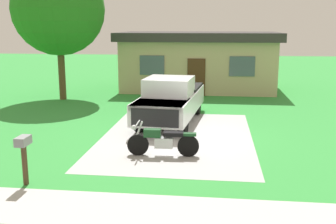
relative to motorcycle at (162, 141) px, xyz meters
name	(u,v)px	position (x,y,z in m)	size (l,w,h in m)	color
ground_plane	(177,137)	(0.23, 2.13, -0.47)	(80.00, 80.00, 0.00)	green
driveway_pad	(177,137)	(0.23, 2.13, -0.47)	(5.34, 8.02, 0.01)	#ACACAC
sidewalk_strip	(150,212)	(0.23, -3.87, -0.47)	(36.00, 1.80, 0.01)	#B4B4AF
motorcycle	(162,141)	(0.00, 0.00, 0.00)	(2.21, 0.70, 1.09)	black
pickup_truck	(171,99)	(-0.23, 4.52, 0.48)	(2.51, 5.78, 1.90)	black
mailbox	(23,148)	(-3.12, -2.72, 0.51)	(0.26, 0.48, 1.26)	#4C3823
shade_tree	(58,9)	(-6.64, 9.05, 4.26)	(4.79, 4.79, 7.14)	brown
neighbor_house	(199,60)	(0.46, 13.51, 1.32)	(9.60, 5.60, 3.50)	tan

